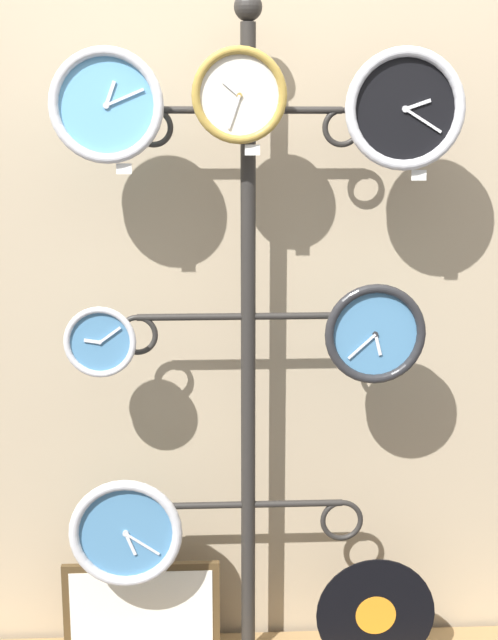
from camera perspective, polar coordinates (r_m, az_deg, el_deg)
shop_wall at (r=2.64m, az=-0.22°, el=6.81°), size 4.40×0.04×2.80m
display_stand at (r=2.64m, az=-0.05°, el=-8.35°), size 0.75×0.38×2.00m
clock_top_left at (r=2.39m, az=-9.12°, el=13.41°), size 0.30×0.04×0.30m
clock_top_center at (r=2.38m, az=-0.62°, el=14.18°), size 0.25×0.04×0.25m
clock_top_right at (r=2.43m, az=9.95°, el=13.16°), size 0.32×0.04×0.32m
clock_middle_left at (r=2.47m, az=-9.50°, el=-1.37°), size 0.20×0.04×0.20m
clock_middle_right at (r=2.48m, az=8.06°, el=-0.87°), size 0.28×0.04×0.28m
clock_bottom_left at (r=2.61m, az=-7.88°, el=-13.33°), size 0.32×0.04×0.32m
vinyl_record at (r=2.80m, az=8.10°, el=-18.17°), size 0.35×0.01×0.35m
picture_frame at (r=2.85m, az=-6.87°, el=-18.06°), size 0.47×0.02×0.31m
price_tag_upper at (r=2.39m, az=-8.01°, el=9.56°), size 0.04×0.00×0.03m
price_tag_mid at (r=2.38m, az=0.22°, el=10.83°), size 0.04×0.00×0.03m
price_tag_lower at (r=2.44m, az=10.82°, el=9.09°), size 0.04×0.00×0.03m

